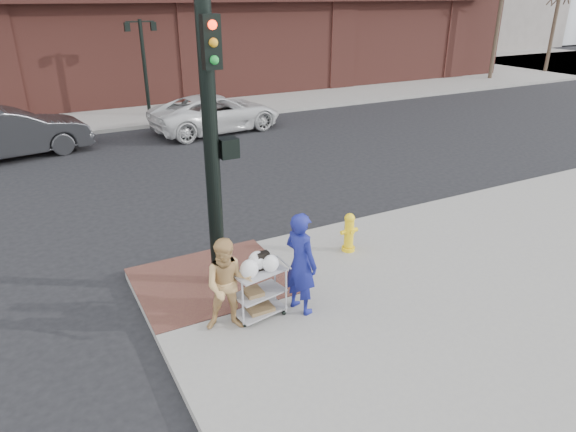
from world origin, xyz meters
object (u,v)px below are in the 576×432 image
fire_hydrant (349,232)px  lamp_post (144,57)px  sedan_dark (8,133)px  traffic_signal_pole (213,143)px  woman_blue (301,263)px  pedestrian_tan (228,285)px  minivan_white (216,113)px  utility_cart (259,289)px

fire_hydrant → lamp_post: bearing=91.3°
sedan_dark → lamp_post: bearing=-64.7°
lamp_post → traffic_signal_pole: size_ratio=0.80×
woman_blue → fire_hydrant: bearing=-69.9°
pedestrian_tan → sedan_dark: bearing=124.4°
minivan_white → utility_cart: minivan_white is taller
traffic_signal_pole → fire_hydrant: bearing=-1.1°
lamp_post → minivan_white: 4.57m
pedestrian_tan → fire_hydrant: size_ratio=1.86×
sedan_dark → fire_hydrant: 12.82m
pedestrian_tan → sedan_dark: (-2.78, 12.69, -0.09)m
sedan_dark → fire_hydrant: sedan_dark is taller
pedestrian_tan → minivan_white: size_ratio=0.30×
lamp_post → utility_cart: 16.85m
lamp_post → fire_hydrant: 15.42m
traffic_signal_pole → minivan_white: bearing=69.6°
lamp_post → minivan_white: size_ratio=0.76×
traffic_signal_pole → fire_hydrant: 3.62m
traffic_signal_pole → sedan_dark: bearing=105.7°
minivan_white → utility_cart: size_ratio=4.57×
woman_blue → utility_cart: (-0.69, 0.15, -0.37)m
fire_hydrant → minivan_white: bearing=82.9°
lamp_post → traffic_signal_pole: 15.43m
lamp_post → utility_cart: (-2.30, -16.58, -1.95)m
lamp_post → sedan_dark: 7.13m
sedan_dark → fire_hydrant: bearing=-161.8°
pedestrian_tan → utility_cart: pedestrian_tan is taller
pedestrian_tan → fire_hydrant: pedestrian_tan is taller
lamp_post → pedestrian_tan: (-2.87, -16.65, -1.68)m
minivan_white → lamp_post: bearing=18.9°
fire_hydrant → utility_cart: bearing=-154.1°
woman_blue → lamp_post: bearing=-21.7°
traffic_signal_pole → pedestrian_tan: size_ratio=3.19×
lamp_post → traffic_signal_pole: traffic_signal_pole is taller
lamp_post → traffic_signal_pole: bearing=-99.2°
lamp_post → sedan_dark: bearing=-145.0°
traffic_signal_pole → woman_blue: 2.49m
traffic_signal_pole → utility_cart: 2.55m
lamp_post → fire_hydrant: bearing=-88.7°
lamp_post → sedan_dark: (-5.65, -3.96, -1.78)m
pedestrian_tan → utility_cart: size_ratio=1.36×
lamp_post → woman_blue: bearing=-95.5°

